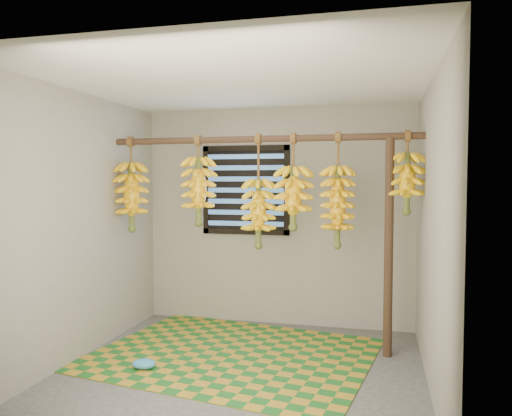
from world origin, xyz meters
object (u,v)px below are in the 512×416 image
(support_post, at_px, (389,247))
(banana_bunch_a, at_px, (132,196))
(banana_bunch_e, at_px, (338,207))
(woven_mat, at_px, (233,354))
(banana_bunch_b, at_px, (199,191))
(banana_bunch_c, at_px, (258,213))
(plastic_bag, at_px, (144,364))
(banana_bunch_d, at_px, (293,198))
(banana_bunch_f, at_px, (407,183))

(support_post, xyz_separation_m, banana_bunch_a, (-2.55, 0.00, 0.44))
(banana_bunch_a, xyz_separation_m, banana_bunch_e, (2.09, -0.00, -0.08))
(woven_mat, relative_size, banana_bunch_b, 2.78)
(support_post, distance_m, banana_bunch_e, 0.59)
(banana_bunch_a, xyz_separation_m, banana_bunch_c, (1.34, -0.00, -0.15))
(woven_mat, height_order, banana_bunch_a, banana_bunch_a)
(plastic_bag, distance_m, banana_bunch_c, 1.70)
(support_post, height_order, banana_bunch_c, banana_bunch_c)
(banana_bunch_e, bearing_deg, banana_bunch_c, 180.00)
(plastic_bag, height_order, banana_bunch_d, banana_bunch_d)
(banana_bunch_a, distance_m, banana_bunch_e, 2.09)
(woven_mat, xyz_separation_m, plastic_bag, (-0.63, -0.53, 0.05))
(plastic_bag, relative_size, banana_bunch_a, 0.22)
(banana_bunch_d, bearing_deg, banana_bunch_a, 180.00)
(banana_bunch_a, bearing_deg, banana_bunch_b, -0.00)
(banana_bunch_c, xyz_separation_m, banana_bunch_f, (1.36, 0.00, 0.29))
(banana_bunch_c, bearing_deg, banana_bunch_e, -0.00)
(woven_mat, height_order, plastic_bag, plastic_bag)
(banana_bunch_a, bearing_deg, banana_bunch_f, -0.00)
(woven_mat, distance_m, banana_bunch_c, 1.34)
(banana_bunch_c, xyz_separation_m, banana_bunch_d, (0.34, 0.00, 0.15))
(support_post, height_order, woven_mat, support_post)
(plastic_bag, xyz_separation_m, banana_bunch_f, (2.16, 0.84, 1.53))
(woven_mat, distance_m, banana_bunch_e, 1.67)
(banana_bunch_a, bearing_deg, support_post, -0.00)
(banana_bunch_a, distance_m, banana_bunch_c, 1.34)
(banana_bunch_b, xyz_separation_m, banana_bunch_f, (1.97, 0.00, 0.08))
(banana_bunch_b, relative_size, banana_bunch_f, 1.19)
(banana_bunch_c, bearing_deg, banana_bunch_b, 180.00)
(banana_bunch_c, height_order, banana_bunch_d, same)
(plastic_bag, xyz_separation_m, banana_bunch_a, (-0.54, 0.84, 1.39))
(banana_bunch_a, height_order, banana_bunch_b, same)
(support_post, height_order, plastic_bag, support_post)
(banana_bunch_a, height_order, banana_bunch_d, same)
(woven_mat, bearing_deg, banana_bunch_a, 165.16)
(woven_mat, xyz_separation_m, banana_bunch_b, (-0.44, 0.31, 1.50))
(banana_bunch_e, bearing_deg, plastic_bag, -151.40)
(banana_bunch_a, height_order, banana_bunch_f, same)
(banana_bunch_d, bearing_deg, banana_bunch_c, 180.00)
(banana_bunch_d, xyz_separation_m, banana_bunch_f, (1.03, 0.00, 0.14))
(support_post, distance_m, plastic_bag, 2.37)
(banana_bunch_b, bearing_deg, banana_bunch_c, 0.00)
(banana_bunch_b, distance_m, banana_bunch_e, 1.37)
(banana_bunch_c, bearing_deg, banana_bunch_a, 180.00)
(banana_bunch_b, distance_m, banana_bunch_d, 0.95)
(plastic_bag, height_order, banana_bunch_f, banana_bunch_f)
(support_post, bearing_deg, plastic_bag, -157.22)
(banana_bunch_b, height_order, banana_bunch_f, same)
(plastic_bag, xyz_separation_m, banana_bunch_c, (0.79, 0.84, 1.24))
(banana_bunch_d, relative_size, banana_bunch_f, 1.22)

